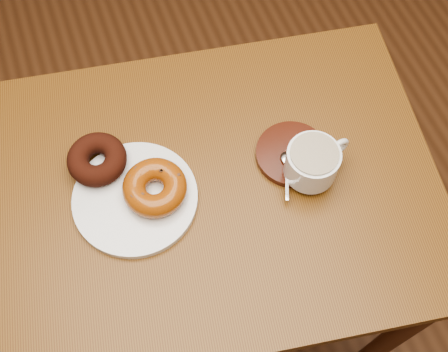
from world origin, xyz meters
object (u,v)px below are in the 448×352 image
object	(u,v)px
cafe_table	(214,211)
donut_plate	(135,198)
coffee_cup	(313,162)
saucer	(292,154)

from	to	relation	value
cafe_table	donut_plate	distance (m)	0.19
cafe_table	coffee_cup	world-z (taller)	coffee_cup
donut_plate	saucer	world-z (taller)	same
donut_plate	coffee_cup	size ratio (longest dim) A/B	1.78
cafe_table	coffee_cup	distance (m)	0.24
saucer	coffee_cup	xyz separation A→B (m)	(0.02, -0.05, 0.04)
cafe_table	coffee_cup	size ratio (longest dim) A/B	7.26
cafe_table	donut_plate	bearing A→B (deg)	-178.76
donut_plate	saucer	bearing A→B (deg)	-2.58
saucer	coffee_cup	size ratio (longest dim) A/B	1.07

